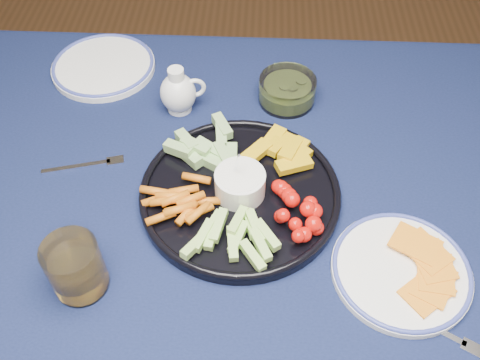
{
  "coord_description": "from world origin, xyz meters",
  "views": [
    {
      "loc": [
        0.06,
        -0.52,
        1.49
      ],
      "look_at": [
        0.03,
        0.06,
        0.8
      ],
      "focal_mm": 40.0,
      "sensor_mm": 36.0,
      "label": 1
    }
  ],
  "objects_px": {
    "crudite_platter": "(239,190)",
    "cheese_plate": "(402,270)",
    "dining_table": "(220,251)",
    "juice_tumbler": "(77,270)",
    "side_plate_extra": "(103,66)",
    "creamer_pitcher": "(179,92)",
    "pickle_bowl": "(287,91)"
  },
  "relations": [
    {
      "from": "pickle_bowl",
      "to": "juice_tumbler",
      "type": "xyz_separation_m",
      "value": [
        -0.32,
        -0.44,
        0.02
      ]
    },
    {
      "from": "pickle_bowl",
      "to": "cheese_plate",
      "type": "height_order",
      "value": "pickle_bowl"
    },
    {
      "from": "dining_table",
      "to": "cheese_plate",
      "type": "height_order",
      "value": "cheese_plate"
    },
    {
      "from": "dining_table",
      "to": "crudite_platter",
      "type": "height_order",
      "value": "crudite_platter"
    },
    {
      "from": "dining_table",
      "to": "pickle_bowl",
      "type": "height_order",
      "value": "pickle_bowl"
    },
    {
      "from": "pickle_bowl",
      "to": "juice_tumbler",
      "type": "height_order",
      "value": "juice_tumbler"
    },
    {
      "from": "crudite_platter",
      "to": "creamer_pitcher",
      "type": "xyz_separation_m",
      "value": [
        -0.13,
        0.22,
        0.02
      ]
    },
    {
      "from": "juice_tumbler",
      "to": "side_plate_extra",
      "type": "distance_m",
      "value": 0.53
    },
    {
      "from": "crudite_platter",
      "to": "side_plate_extra",
      "type": "bearing_deg",
      "value": 132.46
    },
    {
      "from": "cheese_plate",
      "to": "juice_tumbler",
      "type": "xyz_separation_m",
      "value": [
        -0.5,
        -0.04,
        0.03
      ]
    },
    {
      "from": "dining_table",
      "to": "juice_tumbler",
      "type": "xyz_separation_m",
      "value": [
        -0.2,
        -0.12,
        0.13
      ]
    },
    {
      "from": "crudite_platter",
      "to": "juice_tumbler",
      "type": "relative_size",
      "value": 3.54
    },
    {
      "from": "pickle_bowl",
      "to": "side_plate_extra",
      "type": "distance_m",
      "value": 0.41
    },
    {
      "from": "cheese_plate",
      "to": "juice_tumbler",
      "type": "distance_m",
      "value": 0.5
    },
    {
      "from": "dining_table",
      "to": "pickle_bowl",
      "type": "bearing_deg",
      "value": 69.76
    },
    {
      "from": "dining_table",
      "to": "crudite_platter",
      "type": "relative_size",
      "value": 4.75
    },
    {
      "from": "crudite_platter",
      "to": "pickle_bowl",
      "type": "xyz_separation_m",
      "value": [
        0.09,
        0.26,
        0.0
      ]
    },
    {
      "from": "creamer_pitcher",
      "to": "juice_tumbler",
      "type": "relative_size",
      "value": 1.01
    },
    {
      "from": "crudite_platter",
      "to": "cheese_plate",
      "type": "distance_m",
      "value": 0.3
    },
    {
      "from": "pickle_bowl",
      "to": "side_plate_extra",
      "type": "bearing_deg",
      "value": 168.33
    },
    {
      "from": "crudite_platter",
      "to": "creamer_pitcher",
      "type": "bearing_deg",
      "value": 120.25
    },
    {
      "from": "cheese_plate",
      "to": "juice_tumbler",
      "type": "bearing_deg",
      "value": -175.16
    },
    {
      "from": "crudite_platter",
      "to": "cheese_plate",
      "type": "xyz_separation_m",
      "value": [
        0.26,
        -0.14,
        -0.01
      ]
    },
    {
      "from": "dining_table",
      "to": "crudite_platter",
      "type": "xyz_separation_m",
      "value": [
        0.03,
        0.06,
        0.11
      ]
    },
    {
      "from": "creamer_pitcher",
      "to": "juice_tumbler",
      "type": "height_order",
      "value": "same"
    },
    {
      "from": "pickle_bowl",
      "to": "cheese_plate",
      "type": "bearing_deg",
      "value": -66.22
    },
    {
      "from": "dining_table",
      "to": "crudite_platter",
      "type": "distance_m",
      "value": 0.13
    },
    {
      "from": "dining_table",
      "to": "side_plate_extra",
      "type": "xyz_separation_m",
      "value": [
        -0.28,
        0.4,
        0.1
      ]
    },
    {
      "from": "crudite_platter",
      "to": "cheese_plate",
      "type": "height_order",
      "value": "crudite_platter"
    },
    {
      "from": "crudite_platter",
      "to": "juice_tumbler",
      "type": "height_order",
      "value": "crudite_platter"
    },
    {
      "from": "creamer_pitcher",
      "to": "pickle_bowl",
      "type": "xyz_separation_m",
      "value": [
        0.22,
        0.04,
        -0.02
      ]
    },
    {
      "from": "side_plate_extra",
      "to": "creamer_pitcher",
      "type": "bearing_deg",
      "value": -32.91
    }
  ]
}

